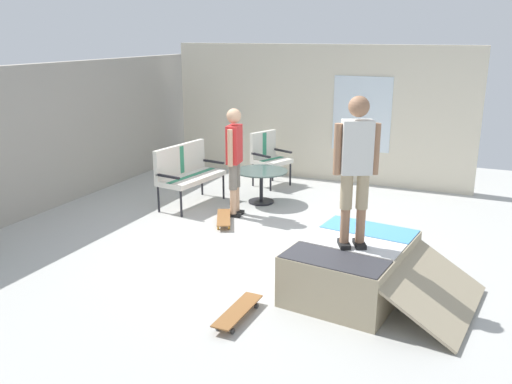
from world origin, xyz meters
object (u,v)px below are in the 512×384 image
patio_table (261,180)px  person_skater (356,162)px  patio_chair_near_house (268,153)px  skateboard_by_bench (224,218)px  patio_bench (186,169)px  person_watching (234,154)px  skate_ramp (355,267)px  skateboard_spare (238,311)px

patio_table → person_skater: person_skater is taller
patio_chair_near_house → skateboard_by_bench: 2.39m
patio_bench → patio_chair_near_house: 1.87m
patio_bench → patio_table: size_ratio=1.46×
skateboard_by_bench → person_skater: bearing=-123.4°
skateboard_by_bench → person_watching: bearing=1.6°
skate_ramp → patio_table: size_ratio=2.29×
skateboard_spare → person_watching: bearing=26.4°
patio_chair_near_house → person_skater: size_ratio=0.63×
skate_ramp → person_watching: 3.13m
patio_table → person_watching: (-0.79, 0.12, 0.60)m
skate_ramp → skateboard_by_bench: 2.81m
patio_bench → patio_chair_near_house: bearing=-24.3°
person_watching → skateboard_spare: 3.44m
skate_ramp → patio_table: 3.51m
person_watching → person_skater: (-1.98, -2.38, 0.52)m
patio_bench → skateboard_spare: patio_bench is taller
person_watching → skateboard_spare: (-2.97, -1.47, -0.92)m
person_watching → skate_ramp: bearing=-127.9°
skate_ramp → person_watching: size_ratio=1.20×
skate_ramp → person_skater: 1.24m
patio_table → patio_bench: bearing=118.0°
skateboard_spare → skate_ramp: bearing=-40.6°
skate_ramp → patio_table: skate_ramp is taller
person_watching → skateboard_by_bench: person_watching is taller
patio_table → patio_chair_near_house: bearing=17.4°
person_skater → skateboard_by_bench: (1.56, 2.37, -1.44)m
patio_chair_near_house → person_watching: 1.95m
person_skater → skateboard_spare: (-0.98, 0.91, -1.44)m
person_watching → patio_bench: bearing=79.0°
patio_bench → person_skater: bearing=-122.8°
patio_bench → person_watching: (-0.19, -1.00, 0.39)m
person_skater → patio_chair_near_house: bearing=33.9°
skate_ramp → skateboard_spare: size_ratio=2.56×
patio_bench → patio_table: (0.60, -1.12, -0.21)m
patio_bench → patio_table: bearing=-62.0°
skate_ramp → patio_chair_near_house: (3.78, 2.63, 0.32)m
patio_bench → person_watching: size_ratio=0.77×
patio_bench → skateboard_spare: bearing=-142.0°
patio_bench → skateboard_by_bench: bearing=-121.3°
patio_chair_near_house → skateboard_by_bench: size_ratio=1.27×
skate_ramp → patio_chair_near_house: size_ratio=2.02×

